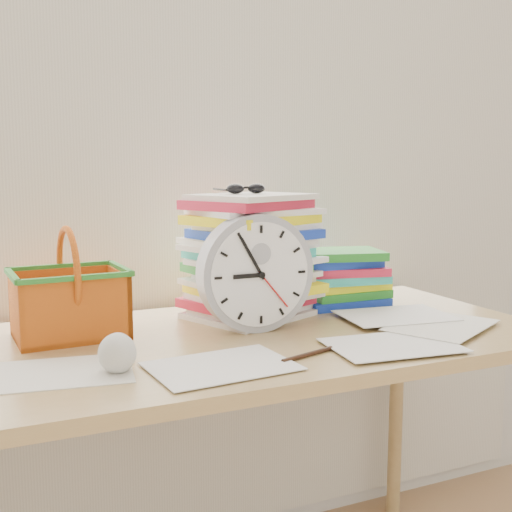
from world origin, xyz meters
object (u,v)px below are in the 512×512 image
paper_stack (252,256)px  desk (249,365)px  clock (256,273)px  basket (69,283)px  book_stack (341,277)px

paper_stack → desk: bearing=-116.4°
clock → basket: 0.42m
clock → book_stack: clock is taller
desk → clock: (0.03, 0.02, 0.21)m
paper_stack → book_stack: (0.28, 0.03, -0.08)m
paper_stack → clock: size_ratio=1.15×
book_stack → clock: bearing=-153.9°
book_stack → basket: size_ratio=1.06×
paper_stack → clock: paper_stack is taller
paper_stack → clock: (-0.05, -0.14, -0.02)m
paper_stack → clock: 0.15m
paper_stack → book_stack: size_ratio=1.21×
basket → book_stack: bearing=0.3°
basket → clock: bearing=-19.7°
desk → book_stack: (0.36, 0.19, 0.15)m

